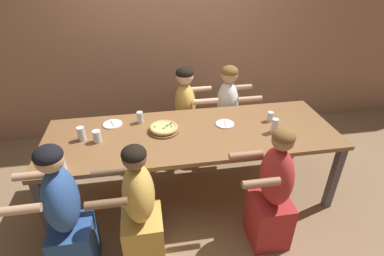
% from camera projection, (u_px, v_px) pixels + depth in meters
% --- Properties ---
extents(ground_plane, '(18.00, 18.00, 0.00)m').
position_uv_depth(ground_plane, '(192.00, 192.00, 3.25)').
color(ground_plane, '#896B4C').
rests_on(ground_plane, ground).
extents(restaurant_back_panel, '(10.00, 0.06, 3.20)m').
position_uv_depth(restaurant_back_panel, '(172.00, 13.00, 3.66)').
color(restaurant_back_panel, '#9E7056').
rests_on(restaurant_back_panel, ground).
extents(dining_table, '(2.77, 0.95, 0.76)m').
position_uv_depth(dining_table, '(192.00, 138.00, 2.89)').
color(dining_table, brown).
rests_on(dining_table, ground).
extents(pizza_board_main, '(0.30, 0.30, 0.06)m').
position_uv_depth(pizza_board_main, '(164.00, 128.00, 2.87)').
color(pizza_board_main, brown).
rests_on(pizza_board_main, dining_table).
extents(empty_plate_a, '(0.19, 0.19, 0.02)m').
position_uv_depth(empty_plate_a, '(113.00, 124.00, 2.98)').
color(empty_plate_a, white).
rests_on(empty_plate_a, dining_table).
extents(empty_plate_b, '(0.18, 0.18, 0.02)m').
position_uv_depth(empty_plate_b, '(225.00, 124.00, 2.99)').
color(empty_plate_b, white).
rests_on(empty_plate_b, dining_table).
extents(drinking_glass_a, '(0.06, 0.06, 0.10)m').
position_uv_depth(drinking_glass_a, '(270.00, 117.00, 3.03)').
color(drinking_glass_a, silver).
rests_on(drinking_glass_a, dining_table).
extents(drinking_glass_b, '(0.07, 0.07, 0.11)m').
position_uv_depth(drinking_glass_b, '(97.00, 136.00, 2.69)').
color(drinking_glass_b, silver).
rests_on(drinking_glass_b, dining_table).
extents(drinking_glass_c, '(0.06, 0.06, 0.14)m').
position_uv_depth(drinking_glass_c, '(275.00, 127.00, 2.83)').
color(drinking_glass_c, silver).
rests_on(drinking_glass_c, dining_table).
extents(drinking_glass_d, '(0.06, 0.06, 0.12)m').
position_uv_depth(drinking_glass_d, '(140.00, 118.00, 3.00)').
color(drinking_glass_d, silver).
rests_on(drinking_glass_d, dining_table).
extents(drinking_glass_e, '(0.07, 0.07, 0.12)m').
position_uv_depth(drinking_glass_e, '(61.00, 165.00, 2.35)').
color(drinking_glass_e, silver).
rests_on(drinking_glass_e, dining_table).
extents(drinking_glass_f, '(0.07, 0.07, 0.13)m').
position_uv_depth(drinking_glass_f, '(81.00, 135.00, 2.72)').
color(drinking_glass_f, silver).
rests_on(drinking_glass_f, dining_table).
extents(diner_near_midright, '(0.51, 0.40, 1.16)m').
position_uv_depth(diner_near_midright, '(272.00, 195.00, 2.47)').
color(diner_near_midright, '#B22D2D').
rests_on(diner_near_midright, ground).
extents(diner_far_midright, '(0.51, 0.40, 1.16)m').
position_uv_depth(diner_far_midright, '(227.00, 115.00, 3.65)').
color(diner_far_midright, silver).
rests_on(diner_far_midright, ground).
extents(diner_near_midleft, '(0.51, 0.40, 1.13)m').
position_uv_depth(diner_near_midleft, '(140.00, 213.00, 2.32)').
color(diner_near_midleft, gold).
rests_on(diner_near_midleft, ground).
extents(diner_far_center, '(0.51, 0.40, 1.17)m').
position_uv_depth(diner_far_center, '(186.00, 118.00, 3.57)').
color(diner_far_center, gold).
rests_on(diner_far_center, ground).
extents(diner_near_left, '(0.51, 0.40, 1.19)m').
position_uv_depth(diner_near_left, '(67.00, 218.00, 2.23)').
color(diner_near_left, '#2D5193').
rests_on(diner_near_left, ground).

